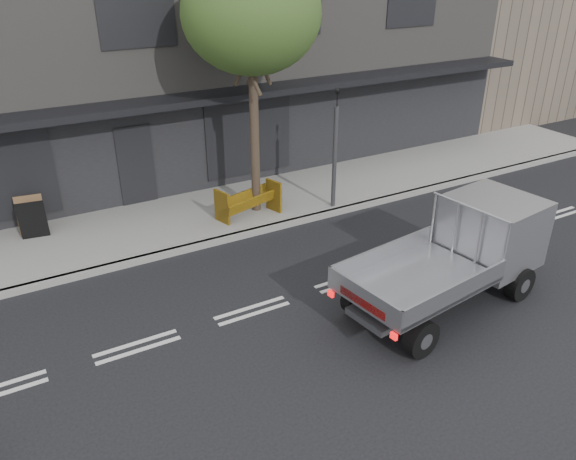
# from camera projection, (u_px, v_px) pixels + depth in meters

# --- Properties ---
(ground) EXTENTS (80.00, 80.00, 0.00)m
(ground) POSITION_uv_depth(u_px,v_px,m) (252.00, 311.00, 11.59)
(ground) COLOR black
(ground) RESTS_ON ground
(sidewalk) EXTENTS (32.00, 3.20, 0.15)m
(sidewalk) POSITION_uv_depth(u_px,v_px,m) (176.00, 221.00, 15.21)
(sidewalk) COLOR gray
(sidewalk) RESTS_ON ground
(kerb) EXTENTS (32.00, 0.20, 0.15)m
(kerb) POSITION_uv_depth(u_px,v_px,m) (197.00, 246.00, 13.97)
(kerb) COLOR gray
(kerb) RESTS_ON ground
(building_main) EXTENTS (26.00, 10.00, 8.00)m
(building_main) POSITION_uv_depth(u_px,v_px,m) (99.00, 40.00, 18.60)
(building_main) COLOR slate
(building_main) RESTS_ON ground
(street_tree) EXTENTS (3.40, 3.40, 6.74)m
(street_tree) POSITION_uv_depth(u_px,v_px,m) (251.00, 15.00, 13.46)
(street_tree) COLOR #382B21
(street_tree) RESTS_ON ground
(traffic_light_pole) EXTENTS (0.12, 0.12, 3.50)m
(traffic_light_pole) POSITION_uv_depth(u_px,v_px,m) (335.00, 155.00, 15.30)
(traffic_light_pole) COLOR #2D2D30
(traffic_light_pole) RESTS_ON ground
(flatbed_ute) EXTENTS (4.81, 2.44, 2.13)m
(flatbed_ute) POSITION_uv_depth(u_px,v_px,m) (479.00, 240.00, 11.80)
(flatbed_ute) COLOR black
(flatbed_ute) RESTS_ON ground
(construction_barrier) EXTENTS (1.79, 1.12, 0.93)m
(construction_barrier) POSITION_uv_depth(u_px,v_px,m) (252.00, 204.00, 14.95)
(construction_barrier) COLOR orange
(construction_barrier) RESTS_ON sidewalk
(sandwich_board) EXTENTS (0.71, 0.53, 1.04)m
(sandwich_board) POSITION_uv_depth(u_px,v_px,m) (33.00, 220.00, 13.91)
(sandwich_board) COLOR black
(sandwich_board) RESTS_ON sidewalk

